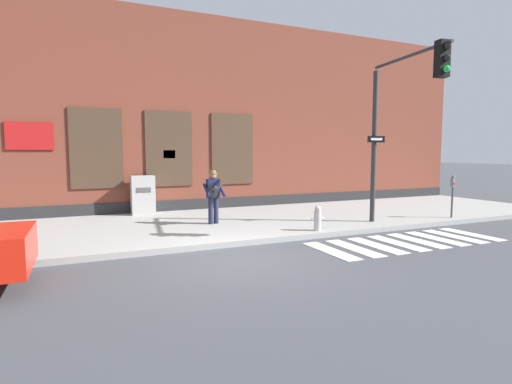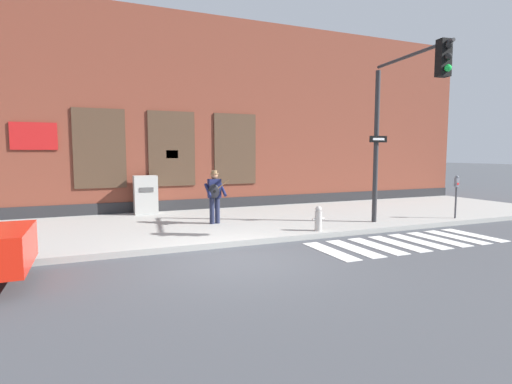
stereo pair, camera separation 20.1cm
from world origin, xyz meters
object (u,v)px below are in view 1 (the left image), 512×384
Objects in this scene: traffic_light at (400,109)px; fire_hydrant at (318,218)px; utility_box at (143,195)px; parking_meter at (453,190)px; busker at (213,194)px.

traffic_light is 6.97× the size of fire_hydrant.
utility_box reaches higher than fire_hydrant.
traffic_light reaches higher than parking_meter.
utility_box is (-1.68, 2.90, -0.25)m from busker.
parking_meter is at bearing -15.37° from busker.
busker is at bearing 136.71° from fire_hydrant.
parking_meter is (7.73, -2.13, 0.01)m from busker.
busker is 5.96m from traffic_light.
traffic_light is 3.86m from fire_hydrant.
fire_hydrant is at bearing -179.09° from parking_meter.
traffic_light is 3.56× the size of utility_box.
utility_box is at bearing 128.24° from fire_hydrant.
busker is 1.20× the size of utility_box.
traffic_light is at bearing -167.05° from parking_meter.
utility_box is 6.52m from fire_hydrant.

